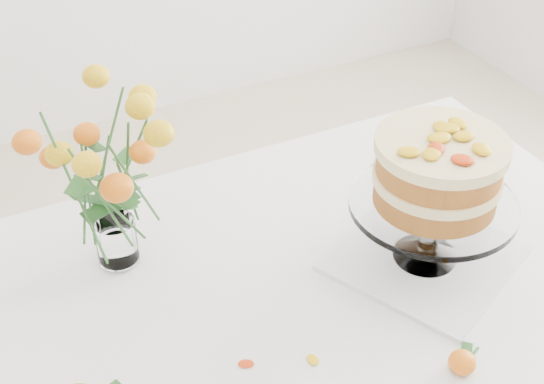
# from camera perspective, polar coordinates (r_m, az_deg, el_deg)

# --- Properties ---
(table) EXTENTS (1.43, 0.93, 0.76)m
(table) POSITION_cam_1_polar(r_m,az_deg,el_deg) (1.40, 0.89, -10.61)
(table) COLOR #A48060
(table) RESTS_ON ground
(napkin) EXTENTS (0.40, 0.40, 0.01)m
(napkin) POSITION_cam_1_polar(r_m,az_deg,el_deg) (1.44, 11.38, -4.92)
(napkin) COLOR silver
(napkin) RESTS_ON table
(cake_stand) EXTENTS (0.30, 0.30, 0.27)m
(cake_stand) POSITION_cam_1_polar(r_m,az_deg,el_deg) (1.33, 12.32, 1.04)
(cake_stand) COLOR white
(cake_stand) RESTS_ON napkin
(rose_vase) EXTENTS (0.28, 0.28, 0.38)m
(rose_vase) POSITION_cam_1_polar(r_m,az_deg,el_deg) (1.31, -12.52, 2.15)
(rose_vase) COLOR white
(rose_vase) RESTS_ON table
(loose_rose_far) EXTENTS (0.08, 0.05, 0.04)m
(loose_rose_far) POSITION_cam_1_polar(r_m,az_deg,el_deg) (1.26, 14.13, -12.32)
(loose_rose_far) COLOR #D6660A
(loose_rose_far) RESTS_ON table
(stray_petal_a) EXTENTS (0.03, 0.02, 0.00)m
(stray_petal_a) POSITION_cam_1_polar(r_m,az_deg,el_deg) (1.24, -1.98, -12.82)
(stray_petal_a) COLOR #E8B20E
(stray_petal_a) RESTS_ON table
(stray_petal_b) EXTENTS (0.03, 0.02, 0.00)m
(stray_petal_b) POSITION_cam_1_polar(r_m,az_deg,el_deg) (1.25, 3.08, -12.50)
(stray_petal_b) COLOR #E8B20E
(stray_petal_b) RESTS_ON table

